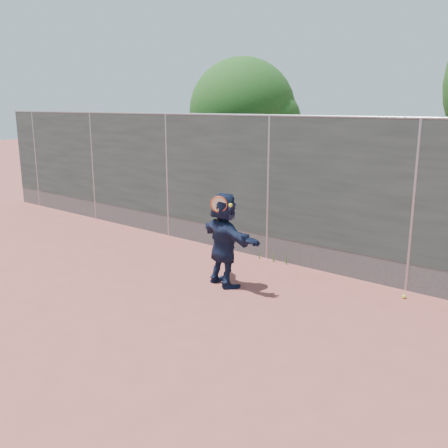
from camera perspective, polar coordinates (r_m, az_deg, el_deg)
The scene contains 7 objects.
ground at distance 8.32m, azimuth -9.15°, elevation -9.43°, with size 80.00×80.00×0.00m, color #9E4C42.
player at distance 8.95m, azimuth -0.00°, elevation -1.78°, with size 1.59×0.51×1.71m, color #141E39.
ball_ground at distance 9.11m, azimuth 19.87°, elevation -7.79°, with size 0.07×0.07×0.07m, color yellow.
fence at distance 10.42m, azimuth 5.10°, elevation 4.44°, with size 20.00×0.06×3.03m.
swing_action at distance 8.59m, azimuth -0.47°, elevation 2.14°, with size 0.50×0.22×0.51m.
tree_left at distance 14.44m, azimuth 2.73°, elevation 12.39°, with size 3.15×3.00×4.53m.
weed_clump at distance 10.50m, azimuth 5.90°, elevation -3.64°, with size 0.68×0.07×0.30m.
Camera 1 is at (5.82, -4.99, 3.22)m, focal length 40.00 mm.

